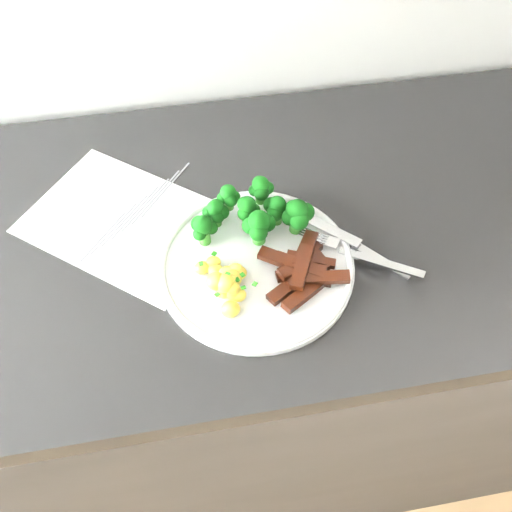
{
  "coord_description": "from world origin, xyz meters",
  "views": [
    {
      "loc": [
        -0.09,
        1.11,
        1.63
      ],
      "look_at": [
        -0.0,
        1.58,
        0.97
      ],
      "focal_mm": 38.94,
      "sensor_mm": 36.0,
      "label": 1
    }
  ],
  "objects_px": {
    "plate": "(256,264)",
    "potatoes": "(226,283)",
    "recipe_paper": "(125,221)",
    "knife": "(366,252)",
    "broccoli": "(256,212)",
    "fork": "(363,255)",
    "counter": "(203,364)",
    "beef_strips": "(302,270)"
  },
  "relations": [
    {
      "from": "plate",
      "to": "broccoli",
      "type": "height_order",
      "value": "broccoli"
    },
    {
      "from": "knife",
      "to": "broccoli",
      "type": "bearing_deg",
      "value": 154.33
    },
    {
      "from": "counter",
      "to": "recipe_paper",
      "type": "height_order",
      "value": "recipe_paper"
    },
    {
      "from": "recipe_paper",
      "to": "potatoes",
      "type": "relative_size",
      "value": 3.47
    },
    {
      "from": "broccoli",
      "to": "potatoes",
      "type": "bearing_deg",
      "value": -119.86
    },
    {
      "from": "recipe_paper",
      "to": "fork",
      "type": "height_order",
      "value": "fork"
    },
    {
      "from": "plate",
      "to": "potatoes",
      "type": "bearing_deg",
      "value": -143.39
    },
    {
      "from": "plate",
      "to": "knife",
      "type": "relative_size",
      "value": 1.86
    },
    {
      "from": "recipe_paper",
      "to": "knife",
      "type": "relative_size",
      "value": 2.32
    },
    {
      "from": "potatoes",
      "to": "knife",
      "type": "xyz_separation_m",
      "value": [
        0.22,
        0.03,
        -0.02
      ]
    },
    {
      "from": "plate",
      "to": "recipe_paper",
      "type": "bearing_deg",
      "value": 146.98
    },
    {
      "from": "broccoli",
      "to": "fork",
      "type": "distance_m",
      "value": 0.18
    },
    {
      "from": "knife",
      "to": "plate",
      "type": "bearing_deg",
      "value": 177.83
    },
    {
      "from": "counter",
      "to": "broccoli",
      "type": "relative_size",
      "value": 13.24
    },
    {
      "from": "fork",
      "to": "recipe_paper",
      "type": "bearing_deg",
      "value": 157.82
    },
    {
      "from": "counter",
      "to": "beef_strips",
      "type": "height_order",
      "value": "beef_strips"
    },
    {
      "from": "counter",
      "to": "broccoli",
      "type": "distance_m",
      "value": 0.53
    },
    {
      "from": "beef_strips",
      "to": "knife",
      "type": "bearing_deg",
      "value": 12.66
    },
    {
      "from": "counter",
      "to": "plate",
      "type": "relative_size",
      "value": 8.44
    },
    {
      "from": "potatoes",
      "to": "counter",
      "type": "bearing_deg",
      "value": 116.54
    },
    {
      "from": "recipe_paper",
      "to": "knife",
      "type": "height_order",
      "value": "knife"
    },
    {
      "from": "broccoli",
      "to": "fork",
      "type": "xyz_separation_m",
      "value": [
        0.15,
        -0.09,
        -0.03
      ]
    },
    {
      "from": "plate",
      "to": "knife",
      "type": "height_order",
      "value": "knife"
    },
    {
      "from": "potatoes",
      "to": "beef_strips",
      "type": "bearing_deg",
      "value": 3.33
    },
    {
      "from": "plate",
      "to": "beef_strips",
      "type": "distance_m",
      "value": 0.07
    },
    {
      "from": "beef_strips",
      "to": "fork",
      "type": "bearing_deg",
      "value": 6.83
    },
    {
      "from": "broccoli",
      "to": "potatoes",
      "type": "relative_size",
      "value": 1.77
    },
    {
      "from": "broccoli",
      "to": "fork",
      "type": "relative_size",
      "value": 1.12
    },
    {
      "from": "beef_strips",
      "to": "fork",
      "type": "distance_m",
      "value": 0.1
    },
    {
      "from": "potatoes",
      "to": "fork",
      "type": "distance_m",
      "value": 0.21
    },
    {
      "from": "fork",
      "to": "potatoes",
      "type": "bearing_deg",
      "value": -175.05
    },
    {
      "from": "counter",
      "to": "knife",
      "type": "distance_m",
      "value": 0.56
    },
    {
      "from": "potatoes",
      "to": "plate",
      "type": "bearing_deg",
      "value": 36.61
    },
    {
      "from": "potatoes",
      "to": "fork",
      "type": "relative_size",
      "value": 0.64
    },
    {
      "from": "broccoli",
      "to": "beef_strips",
      "type": "height_order",
      "value": "broccoli"
    },
    {
      "from": "recipe_paper",
      "to": "knife",
      "type": "distance_m",
      "value": 0.39
    },
    {
      "from": "counter",
      "to": "potatoes",
      "type": "xyz_separation_m",
      "value": [
        0.06,
        -0.12,
        0.5
      ]
    },
    {
      "from": "counter",
      "to": "beef_strips",
      "type": "relative_size",
      "value": 18.19
    },
    {
      "from": "counter",
      "to": "plate",
      "type": "xyz_separation_m",
      "value": [
        0.11,
        -0.08,
        0.48
      ]
    },
    {
      "from": "fork",
      "to": "beef_strips",
      "type": "bearing_deg",
      "value": -173.17
    },
    {
      "from": "fork",
      "to": "broccoli",
      "type": "bearing_deg",
      "value": 149.43
    },
    {
      "from": "fork",
      "to": "knife",
      "type": "distance_m",
      "value": 0.02
    }
  ]
}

